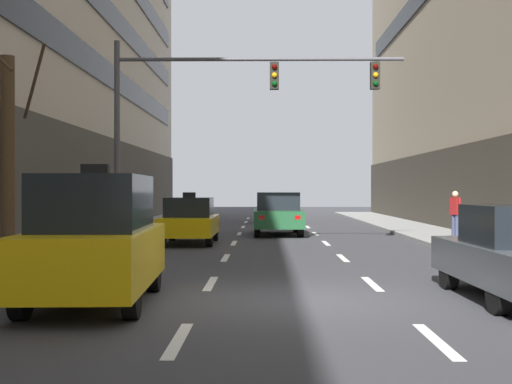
# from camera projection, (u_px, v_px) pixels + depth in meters

# --- Properties ---
(ground_plane) EXTENTS (120.00, 120.00, 0.00)m
(ground_plane) POSITION_uv_depth(u_px,v_px,m) (296.00, 300.00, 11.32)
(ground_plane) COLOR #38383D
(lane_stripe_l1_s3) EXTENTS (0.16, 2.00, 0.01)m
(lane_stripe_l1_s3) POSITION_uv_depth(u_px,v_px,m) (178.00, 340.00, 8.34)
(lane_stripe_l1_s3) COLOR silver
(lane_stripe_l1_s3) RESTS_ON ground
(lane_stripe_l1_s4) EXTENTS (0.16, 2.00, 0.01)m
(lane_stripe_l1_s4) POSITION_uv_depth(u_px,v_px,m) (211.00, 283.00, 13.34)
(lane_stripe_l1_s4) COLOR silver
(lane_stripe_l1_s4) RESTS_ON ground
(lane_stripe_l1_s5) EXTENTS (0.16, 2.00, 0.01)m
(lane_stripe_l1_s5) POSITION_uv_depth(u_px,v_px,m) (225.00, 258.00, 18.34)
(lane_stripe_l1_s5) COLOR silver
(lane_stripe_l1_s5) RESTS_ON ground
(lane_stripe_l1_s6) EXTENTS (0.16, 2.00, 0.01)m
(lane_stripe_l1_s6) POSITION_uv_depth(u_px,v_px,m) (234.00, 243.00, 23.34)
(lane_stripe_l1_s6) COLOR silver
(lane_stripe_l1_s6) RESTS_ON ground
(lane_stripe_l1_s7) EXTENTS (0.16, 2.00, 0.01)m
(lane_stripe_l1_s7) POSITION_uv_depth(u_px,v_px,m) (239.00, 234.00, 28.34)
(lane_stripe_l1_s7) COLOR silver
(lane_stripe_l1_s7) RESTS_ON ground
(lane_stripe_l1_s8) EXTENTS (0.16, 2.00, 0.01)m
(lane_stripe_l1_s8) POSITION_uv_depth(u_px,v_px,m) (243.00, 227.00, 33.34)
(lane_stripe_l1_s8) COLOR silver
(lane_stripe_l1_s8) RESTS_ON ground
(lane_stripe_l1_s9) EXTENTS (0.16, 2.00, 0.01)m
(lane_stripe_l1_s9) POSITION_uv_depth(u_px,v_px,m) (246.00, 222.00, 38.34)
(lane_stripe_l1_s9) COLOR silver
(lane_stripe_l1_s9) RESTS_ON ground
(lane_stripe_l1_s10) EXTENTS (0.16, 2.00, 0.01)m
(lane_stripe_l1_s10) POSITION_uv_depth(u_px,v_px,m) (248.00, 218.00, 43.34)
(lane_stripe_l1_s10) COLOR silver
(lane_stripe_l1_s10) RESTS_ON ground
(lane_stripe_l2_s3) EXTENTS (0.16, 2.00, 0.01)m
(lane_stripe_l2_s3) POSITION_uv_depth(u_px,v_px,m) (436.00, 340.00, 8.30)
(lane_stripe_l2_s3) COLOR silver
(lane_stripe_l2_s3) RESTS_ON ground
(lane_stripe_l2_s4) EXTENTS (0.16, 2.00, 0.01)m
(lane_stripe_l2_s4) POSITION_uv_depth(u_px,v_px,m) (372.00, 284.00, 13.30)
(lane_stripe_l2_s4) COLOR silver
(lane_stripe_l2_s4) RESTS_ON ground
(lane_stripe_l2_s5) EXTENTS (0.16, 2.00, 0.01)m
(lane_stripe_l2_s5) POSITION_uv_depth(u_px,v_px,m) (343.00, 258.00, 18.30)
(lane_stripe_l2_s5) COLOR silver
(lane_stripe_l2_s5) RESTS_ON ground
(lane_stripe_l2_s6) EXTENTS (0.16, 2.00, 0.01)m
(lane_stripe_l2_s6) POSITION_uv_depth(u_px,v_px,m) (326.00, 243.00, 23.30)
(lane_stripe_l2_s6) COLOR silver
(lane_stripe_l2_s6) RESTS_ON ground
(lane_stripe_l2_s7) EXTENTS (0.16, 2.00, 0.01)m
(lane_stripe_l2_s7) POSITION_uv_depth(u_px,v_px,m) (315.00, 234.00, 28.30)
(lane_stripe_l2_s7) COLOR silver
(lane_stripe_l2_s7) RESTS_ON ground
(lane_stripe_l2_s8) EXTENTS (0.16, 2.00, 0.01)m
(lane_stripe_l2_s8) POSITION_uv_depth(u_px,v_px,m) (308.00, 227.00, 33.30)
(lane_stripe_l2_s8) COLOR silver
(lane_stripe_l2_s8) RESTS_ON ground
(lane_stripe_l2_s9) EXTENTS (0.16, 2.00, 0.01)m
(lane_stripe_l2_s9) POSITION_uv_depth(u_px,v_px,m) (302.00, 222.00, 38.30)
(lane_stripe_l2_s9) COLOR silver
(lane_stripe_l2_s9) RESTS_ON ground
(lane_stripe_l2_s10) EXTENTS (0.16, 2.00, 0.01)m
(lane_stripe_l2_s10) POSITION_uv_depth(u_px,v_px,m) (298.00, 218.00, 43.30)
(lane_stripe_l2_s10) COLOR silver
(lane_stripe_l2_s10) RESTS_ON ground
(taxi_driving_0) EXTENTS (1.75, 4.19, 1.74)m
(taxi_driving_0) POSITION_uv_depth(u_px,v_px,m) (190.00, 221.00, 23.15)
(taxi_driving_0) COLOR black
(taxi_driving_0) RESTS_ON ground
(car_driving_1) EXTENTS (1.99, 4.62, 1.72)m
(car_driving_1) POSITION_uv_depth(u_px,v_px,m) (278.00, 214.00, 27.60)
(car_driving_1) COLOR black
(car_driving_1) RESTS_ON ground
(taxi_driving_2) EXTENTS (1.98, 4.36, 2.25)m
(taxi_driving_2) POSITION_uv_depth(u_px,v_px,m) (95.00, 240.00, 10.94)
(taxi_driving_2) COLOR black
(taxi_driving_2) RESTS_ON ground
(car_driving_3) EXTENTS (1.98, 4.50, 1.67)m
(car_driving_3) POSITION_uv_depth(u_px,v_px,m) (275.00, 208.00, 37.77)
(car_driving_3) COLOR black
(car_driving_3) RESTS_ON ground
(traffic_signal_0) EXTENTS (9.00, 0.35, 6.33)m
(traffic_signal_0) POSITION_uv_depth(u_px,v_px,m) (218.00, 100.00, 21.20)
(traffic_signal_0) COLOR #4C4C51
(traffic_signal_0) RESTS_ON sidewalk_left
(street_tree_0) EXTENTS (1.99, 1.99, 5.23)m
(street_tree_0) POSITION_uv_depth(u_px,v_px,m) (6.00, 157.00, 14.14)
(street_tree_0) COLOR #4C3823
(street_tree_0) RESTS_ON sidewalk_left
(pedestrian_0) EXTENTS (0.33, 0.48, 1.65)m
(pedestrian_0) POSITION_uv_depth(u_px,v_px,m) (455.00, 211.00, 23.24)
(pedestrian_0) COLOR #383D59
(pedestrian_0) RESTS_ON sidewalk_right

